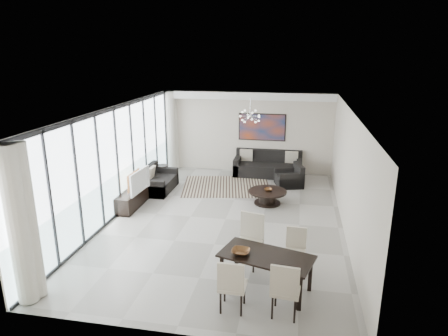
% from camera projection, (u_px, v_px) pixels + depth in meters
% --- Properties ---
extents(room_shell, '(6.00, 9.00, 2.90)m').
position_uv_depth(room_shell, '(244.00, 168.00, 10.04)').
color(room_shell, '#A8A39B').
rests_on(room_shell, ground).
extents(window_wall, '(0.37, 8.95, 2.90)m').
position_uv_depth(window_wall, '(120.00, 160.00, 10.62)').
color(window_wall, white).
rests_on(window_wall, floor).
extents(soffit, '(5.98, 0.40, 0.26)m').
position_uv_depth(soffit, '(248.00, 96.00, 13.80)').
color(soffit, white).
rests_on(soffit, room_shell).
extents(painting, '(1.68, 0.04, 0.98)m').
position_uv_depth(painting, '(262.00, 127.00, 14.19)').
color(painting, '#A43B16').
rests_on(painting, room_shell).
extents(chandelier, '(0.66, 0.66, 0.71)m').
position_uv_depth(chandelier, '(250.00, 116.00, 12.17)').
color(chandelier, silver).
rests_on(chandelier, room_shell).
extents(rug, '(3.13, 2.61, 0.01)m').
position_uv_depth(rug, '(226.00, 186.00, 13.07)').
color(rug, black).
rests_on(rug, floor).
extents(coffee_table, '(1.11, 1.11, 0.39)m').
position_uv_depth(coffee_table, '(267.00, 196.00, 11.57)').
color(coffee_table, black).
rests_on(coffee_table, floor).
extents(bowl_coffee, '(0.25, 0.25, 0.07)m').
position_uv_depth(bowl_coffee, '(268.00, 190.00, 11.50)').
color(bowl_coffee, brown).
rests_on(bowl_coffee, coffee_table).
extents(sofa_main, '(2.37, 0.97, 0.86)m').
position_uv_depth(sofa_main, '(268.00, 167.00, 14.16)').
color(sofa_main, black).
rests_on(sofa_main, floor).
extents(loveseat, '(0.86, 1.54, 0.77)m').
position_uv_depth(loveseat, '(157.00, 182.00, 12.64)').
color(loveseat, black).
rests_on(loveseat, floor).
extents(armchair, '(1.02, 1.05, 0.72)m').
position_uv_depth(armchair, '(290.00, 178.00, 13.07)').
color(armchair, black).
rests_on(armchair, floor).
extents(side_table, '(0.43, 0.43, 0.59)m').
position_uv_depth(side_table, '(162.00, 171.00, 13.38)').
color(side_table, black).
rests_on(side_table, floor).
extents(tv_console, '(0.43, 1.54, 0.48)m').
position_uv_depth(tv_console, '(133.00, 199.00, 11.33)').
color(tv_console, black).
rests_on(tv_console, floor).
extents(television, '(0.23, 1.09, 0.62)m').
position_uv_depth(television, '(136.00, 181.00, 11.11)').
color(television, gray).
rests_on(television, tv_console).
extents(dining_table, '(1.85, 1.28, 0.70)m').
position_uv_depth(dining_table, '(266.00, 260.00, 7.31)').
color(dining_table, black).
rests_on(dining_table, floor).
extents(dining_chair_sw, '(0.46, 0.46, 0.98)m').
position_uv_depth(dining_chair_sw, '(232.00, 283.00, 6.66)').
color(dining_chair_sw, beige).
rests_on(dining_chair_sw, floor).
extents(dining_chair_se, '(0.51, 0.51, 1.02)m').
position_uv_depth(dining_chair_se, '(285.00, 287.00, 6.51)').
color(dining_chair_se, beige).
rests_on(dining_chair_se, floor).
extents(dining_chair_nw, '(0.61, 0.61, 1.10)m').
position_uv_depth(dining_chair_nw, '(250.00, 236.00, 8.20)').
color(dining_chair_nw, beige).
rests_on(dining_chair_nw, floor).
extents(dining_chair_ne, '(0.43, 0.43, 0.89)m').
position_uv_depth(dining_chair_ne, '(296.00, 246.00, 8.03)').
color(dining_chair_ne, beige).
rests_on(dining_chair_ne, floor).
extents(bowl_dining, '(0.37, 0.37, 0.08)m').
position_uv_depth(bowl_dining, '(241.00, 252.00, 7.32)').
color(bowl_dining, brown).
rests_on(bowl_dining, dining_table).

